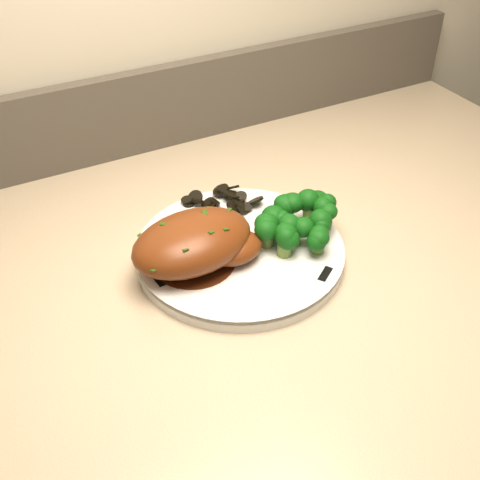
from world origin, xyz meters
name	(u,v)px	position (x,y,z in m)	size (l,w,h in m)	color
plate	(240,252)	(0.67, 1.70, 0.87)	(0.24, 0.24, 0.02)	silver
rim_accent_0	(236,195)	(0.72, 1.80, 0.88)	(0.02, 0.01, 0.00)	black
rim_accent_1	(158,279)	(0.57, 1.69, 0.88)	(0.02, 0.01, 0.00)	black
rim_accent_2	(325,274)	(0.73, 1.62, 0.88)	(0.02, 0.01, 0.00)	black
gravy_pool	(194,261)	(0.61, 1.70, 0.88)	(0.09, 0.09, 0.00)	#3E190B
chicken_breast	(197,243)	(0.62, 1.70, 0.91)	(0.15, 0.11, 0.05)	brown
mushroom_pile	(227,205)	(0.69, 1.78, 0.88)	(0.08, 0.06, 0.02)	black
broccoli_florets	(300,221)	(0.74, 1.69, 0.90)	(0.11, 0.09, 0.04)	olive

